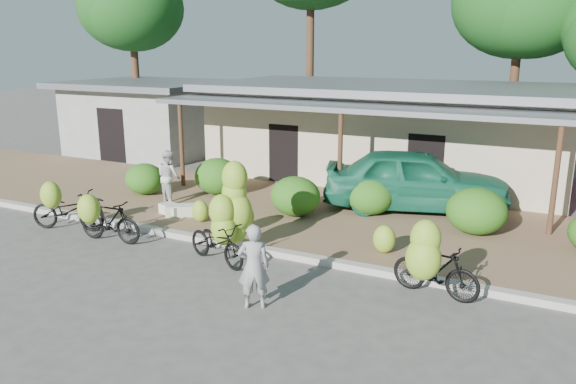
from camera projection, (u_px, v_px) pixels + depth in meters
name	position (u px, v px, depth m)	size (l,w,h in m)	color
ground	(225.00, 287.00, 11.14)	(100.00, 100.00, 0.00)	#504D4A
sidewalk	(324.00, 218.00, 15.44)	(60.00, 6.00, 0.12)	brown
curb	(272.00, 252.00, 12.85)	(60.00, 0.25, 0.15)	#A8A399
shop_main	(390.00, 130.00, 20.15)	(13.00, 8.50, 3.35)	#C5B295
shop_grey	(151.00, 116.00, 25.02)	(7.00, 6.00, 3.15)	#9B9B96
tree_back_left	(130.00, 7.00, 26.80)	(5.12, 4.99, 8.38)	#553222
tree_center_right	(517.00, 1.00, 22.44)	(5.52, 5.43, 8.47)	#553222
hedge_0	(145.00, 179.00, 17.60)	(1.25, 1.13, 0.98)	#285814
hedge_1	(218.00, 176.00, 17.56)	(1.47, 1.32, 1.15)	#285814
hedge_2	(295.00, 196.00, 15.34)	(1.40, 1.26, 1.09)	#285814
hedge_3	(370.00, 196.00, 15.48)	(1.31, 1.17, 1.02)	#285814
hedge_4	(476.00, 211.00, 13.83)	(1.48, 1.34, 1.16)	#285814
bike_far_left	(66.00, 209.00, 14.43)	(2.12, 1.47, 1.45)	black
bike_left	(106.00, 219.00, 13.51)	(1.80, 1.19, 1.36)	black
bike_center	(225.00, 223.00, 12.38)	(1.92, 1.40, 2.22)	black
bike_right	(432.00, 264.00, 10.42)	(1.79, 1.30, 1.68)	black
loose_banana_a	(200.00, 211.00, 14.85)	(0.47, 0.40, 0.59)	#93B02C
loose_banana_b	(243.00, 216.00, 14.13)	(0.58, 0.49, 0.73)	#93B02C
loose_banana_c	(384.00, 239.00, 12.61)	(0.52, 0.44, 0.64)	#93B02C
sack_near	(182.00, 210.00, 15.42)	(0.85, 0.40, 0.30)	beige
sack_far	(172.00, 209.00, 15.53)	(0.75, 0.38, 0.28)	beige
vendor	(254.00, 266.00, 10.10)	(0.58, 0.38, 1.60)	gray
bystander	(169.00, 177.00, 16.54)	(0.77, 0.60, 1.59)	beige
teal_van	(416.00, 180.00, 15.83)	(2.06, 5.13, 1.75)	#166648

